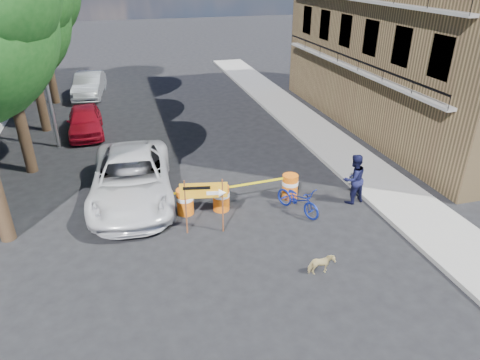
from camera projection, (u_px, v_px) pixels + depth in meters
ground at (238, 240)px, 13.13m from camera, size 120.00×120.00×0.00m
sidewalk_east at (333, 146)px, 19.75m from camera, size 2.40×40.00×0.15m
apartment_building at (437, 1)px, 20.18m from camera, size 8.00×16.00×12.00m
streetlamp at (41, 49)px, 17.86m from camera, size 1.25×0.18×8.00m
barrel_far_left at (121, 211)px, 13.75m from camera, size 0.58×0.58×0.90m
barrel_mid_left at (185, 201)px, 14.33m from camera, size 0.58×0.58×0.90m
barrel_mid_right at (221, 197)px, 14.56m from camera, size 0.58×0.58×0.90m
barrel_far_right at (290, 186)px, 15.31m from camera, size 0.58×0.58×0.90m
detour_sign at (210, 194)px, 12.92m from camera, size 1.42×0.44×1.85m
pedestrian at (354, 179)px, 14.84m from camera, size 1.00×0.85×1.81m
bicycle at (299, 188)px, 14.20m from camera, size 1.00×1.16×1.85m
dog at (321, 265)px, 11.58m from camera, size 0.71×0.33×0.60m
suv_white at (132, 178)px, 15.05m from camera, size 3.17×6.14×1.66m
sedan_red at (85, 121)px, 21.02m from camera, size 1.79×4.08×1.37m
sedan_silver at (89, 85)px, 26.96m from camera, size 2.06×4.68×1.49m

